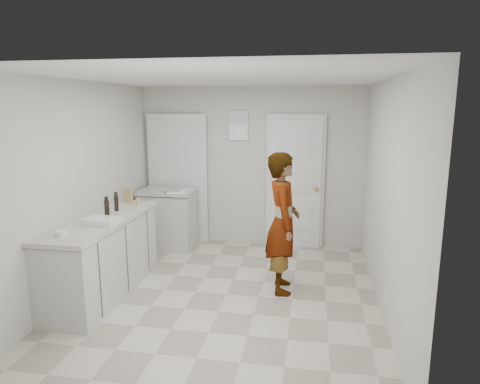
% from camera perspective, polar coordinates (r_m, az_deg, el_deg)
% --- Properties ---
extents(ground, '(4.00, 4.00, 0.00)m').
position_cam_1_polar(ground, '(5.24, -1.80, -13.47)').
color(ground, gray).
rests_on(ground, ground).
extents(room_shell, '(4.00, 4.00, 4.00)m').
position_cam_1_polar(room_shell, '(6.81, -0.02, 1.45)').
color(room_shell, '#BCBAB1').
rests_on(room_shell, ground).
extents(main_counter, '(0.64, 1.96, 0.93)m').
position_cam_1_polar(main_counter, '(5.37, -17.80, -8.49)').
color(main_counter, '#B1B2AD').
rests_on(main_counter, ground).
extents(side_counter, '(0.84, 0.61, 0.93)m').
position_cam_1_polar(side_counter, '(6.82, -9.57, -3.82)').
color(side_counter, '#B1B2AD').
rests_on(side_counter, ground).
extents(person, '(0.49, 0.67, 1.68)m').
position_cam_1_polar(person, '(5.10, 5.71, -4.13)').
color(person, silver).
rests_on(person, ground).
extents(cake_mix_box, '(0.12, 0.06, 0.19)m').
position_cam_1_polar(cake_mix_box, '(5.93, -14.69, -0.49)').
color(cake_mix_box, olive).
rests_on(cake_mix_box, main_counter).
extents(spice_jar, '(0.06, 0.06, 0.09)m').
position_cam_1_polar(spice_jar, '(5.78, -13.44, -1.24)').
color(spice_jar, tan).
rests_on(spice_jar, main_counter).
extents(oil_cruet_a, '(0.06, 0.06, 0.23)m').
position_cam_1_polar(oil_cruet_a, '(5.31, -17.34, -1.82)').
color(oil_cruet_a, black).
rests_on(oil_cruet_a, main_counter).
extents(oil_cruet_b, '(0.05, 0.05, 0.24)m').
position_cam_1_polar(oil_cruet_b, '(5.50, -16.17, -1.26)').
color(oil_cruet_b, black).
rests_on(oil_cruet_b, main_counter).
extents(baking_dish, '(0.40, 0.30, 0.07)m').
position_cam_1_polar(baking_dish, '(4.97, -17.89, -3.73)').
color(baking_dish, silver).
rests_on(baking_dish, main_counter).
extents(egg_bowl, '(0.13, 0.13, 0.05)m').
position_cam_1_polar(egg_bowl, '(4.68, -22.67, -5.07)').
color(egg_bowl, silver).
rests_on(egg_bowl, main_counter).
extents(papers, '(0.34, 0.40, 0.01)m').
position_cam_1_polar(papers, '(6.55, -8.48, 0.09)').
color(papers, white).
rests_on(papers, side_counter).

